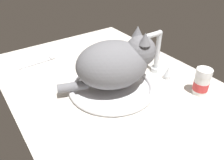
{
  "coord_description": "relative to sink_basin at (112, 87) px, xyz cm",
  "views": [
    {
      "loc": [
        52.21,
        -41.01,
        51.91
      ],
      "look_at": [
        -3.56,
        -1.81,
        7.0
      ],
      "focal_mm": 35.38,
      "sensor_mm": 36.0,
      "label": 1
    }
  ],
  "objects": [
    {
      "name": "cat",
      "position": [
        0.63,
        1.82,
        10.11
      ],
      "size": [
        27.4,
        35.44,
        20.33
      ],
      "color": "slate",
      "rests_on": "sink_basin"
    },
    {
      "name": "countertop",
      "position": [
        3.56,
        1.81,
        -2.46
      ],
      "size": [
        117.84,
        73.33,
        3.0
      ],
      "primitive_type": "cube",
      "color": "silver",
      "rests_on": "ground"
    },
    {
      "name": "faucet",
      "position": [
        0.0,
        22.09,
        6.08
      ],
      "size": [
        17.05,
        9.25,
        18.41
      ],
      "color": "silver",
      "rests_on": "countertop"
    },
    {
      "name": "toothbrush",
      "position": [
        -35.26,
        -16.18,
        -0.34
      ],
      "size": [
        1.95,
        17.4,
        1.7
      ],
      "color": "silver",
      "rests_on": "countertop"
    },
    {
      "name": "pill_bottle",
      "position": [
        20.69,
        24.76,
        3.77
      ],
      "size": [
        5.6,
        5.6,
        10.19
      ],
      "color": "white",
      "rests_on": "countertop"
    },
    {
      "name": "sink_basin",
      "position": [
        0.0,
        0.0,
        0.0
      ],
      "size": [
        32.67,
        32.67,
        2.21
      ],
      "color": "white",
      "rests_on": "countertop"
    }
  ]
}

